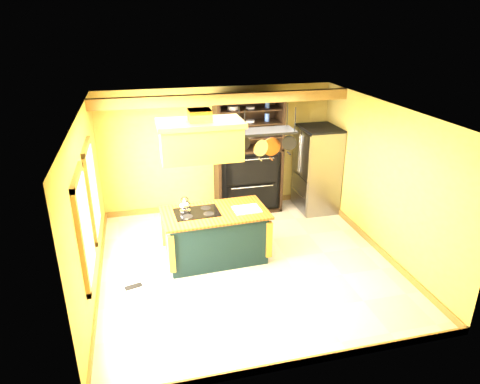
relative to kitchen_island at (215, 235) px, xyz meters
name	(u,v)px	position (x,y,z in m)	size (l,w,h in m)	color
floor	(246,263)	(0.49, -0.30, -0.47)	(5.00, 5.00, 0.00)	beige
ceiling	(247,111)	(0.49, -0.30, 2.23)	(5.00, 5.00, 0.00)	white
wall_back	(218,150)	(0.49, 2.20, 0.88)	(5.00, 0.02, 2.70)	#B89B43
wall_front	(302,276)	(0.49, -2.80, 0.88)	(5.00, 0.02, 2.70)	#B89B43
wall_left	(88,208)	(-2.01, -0.30, 0.88)	(0.02, 5.00, 2.70)	#B89B43
wall_right	(383,180)	(2.99, -0.30, 0.88)	(0.02, 5.00, 2.70)	#B89B43
ceiling_beam	(224,99)	(0.49, 1.40, 2.12)	(5.00, 0.15, 0.20)	olive
window_near	(85,228)	(-1.98, -1.10, 0.93)	(0.06, 1.06, 1.56)	olive
window_far	(92,190)	(-1.98, 0.30, 0.93)	(0.06, 1.06, 1.56)	olive
kitchen_island	(215,235)	(0.00, 0.00, 0.00)	(1.87, 1.10, 1.11)	black
range_hood	(201,138)	(-0.20, 0.00, 1.77)	(1.36, 0.77, 0.80)	#A78429
pot_rack	(267,136)	(0.91, 0.00, 1.73)	(0.99, 0.47, 0.87)	black
refrigerator	(316,171)	(2.57, 1.60, 0.42)	(0.79, 0.94, 1.83)	gray
hutch	(248,169)	(1.10, 1.93, 0.48)	(1.42, 0.64, 2.52)	black
floor_register	(133,286)	(-1.46, -0.56, -0.46)	(0.28, 0.12, 0.01)	black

